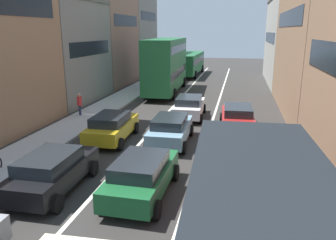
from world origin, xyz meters
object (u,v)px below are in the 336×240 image
removalist_box_truck (252,218)px  sedan_left_lane_third (112,126)px  hatchback_centre_lane_third (170,129)px  bus_mid_queue_primary (166,63)px  sedan_centre_lane_second (142,175)px  wagon_left_lane_second (52,171)px  wagon_right_lane_far (237,117)px  pedestrian_near_kerb (80,104)px  coupe_centre_lane_fourth (189,106)px  sedan_right_lane_behind_truck (242,151)px  bus_far_queue_secondary (190,62)px

removalist_box_truck → sedan_left_lane_third: removalist_box_truck is taller
hatchback_centre_lane_third → bus_mid_queue_primary: size_ratio=0.41×
hatchback_centre_lane_third → sedan_centre_lane_second: bearing=-179.8°
wagon_left_lane_second → sedan_left_lane_third: size_ratio=0.99×
wagon_right_lane_far → bus_mid_queue_primary: (-6.80, 10.96, 2.03)m
wagon_left_lane_second → pedestrian_near_kerb: pedestrian_near_kerb is taller
wagon_left_lane_second → bus_mid_queue_primary: size_ratio=0.41×
bus_mid_queue_primary → pedestrian_near_kerb: bearing=156.5°
coupe_centre_lane_fourth → sedan_right_lane_behind_truck: 8.76m
wagon_left_lane_second → bus_far_queue_secondary: bearing=-1.1°
sedan_centre_lane_second → bus_mid_queue_primary: bus_mid_queue_primary is taller
sedan_centre_lane_second → sedan_left_lane_third: 6.53m
wagon_left_lane_second → wagon_right_lane_far: 11.48m
hatchback_centre_lane_third → wagon_right_lane_far: bearing=-47.7°
coupe_centre_lane_fourth → bus_far_queue_secondary: size_ratio=0.41×
bus_far_queue_secondary → sedan_right_lane_behind_truck: bearing=-166.6°
sedan_left_lane_third → pedestrian_near_kerb: bearing=41.2°
sedan_centre_lane_second → bus_mid_queue_primary: bearing=10.8°
coupe_centre_lane_fourth → sedan_right_lane_behind_truck: same height
hatchback_centre_lane_third → coupe_centre_lane_fourth: 5.53m
wagon_left_lane_second → coupe_centre_lane_fourth: size_ratio=0.99×
removalist_box_truck → hatchback_centre_lane_third: size_ratio=1.80×
wagon_right_lane_far → bus_mid_queue_primary: bearing=28.7°
hatchback_centre_lane_third → coupe_centre_lane_fourth: bearing=-3.0°
bus_far_queue_secondary → coupe_centre_lane_fourth: bearing=-170.9°
coupe_centre_lane_fourth → sedan_left_lane_third: bearing=147.6°
coupe_centre_lane_fourth → wagon_left_lane_second: bearing=162.0°
sedan_right_lane_behind_truck → pedestrian_near_kerb: size_ratio=2.61×
hatchback_centre_lane_third → bus_far_queue_secondary: bus_far_queue_secondary is taller
sedan_right_lane_behind_truck → bus_far_queue_secondary: bearing=14.0°
coupe_centre_lane_fourth → bus_far_queue_secondary: 22.00m
removalist_box_truck → wagon_left_lane_second: (-7.00, 3.67, -1.18)m
removalist_box_truck → wagon_left_lane_second: removalist_box_truck is taller
removalist_box_truck → coupe_centre_lane_fourth: 15.81m
sedan_centre_lane_second → hatchback_centre_lane_third: (-0.16, 5.80, 0.00)m
bus_far_queue_secondary → pedestrian_near_kerb: bus_far_queue_secondary is taller
bus_mid_queue_primary → pedestrian_near_kerb: 10.99m
wagon_left_lane_second → wagon_right_lane_far: bearing=-36.0°
wagon_left_lane_second → sedan_left_lane_third: 5.94m
removalist_box_truck → sedan_centre_lane_second: bearing=39.6°
sedan_centre_lane_second → wagon_right_lane_far: (3.26, 9.06, 0.00)m
sedan_centre_lane_second → wagon_right_lane_far: bearing=-19.0°
bus_mid_queue_primary → bus_far_queue_secondary: size_ratio=1.01×
sedan_centre_lane_second → coupe_centre_lane_fourth: (0.00, 11.32, 0.00)m
wagon_left_lane_second → wagon_right_lane_far: size_ratio=0.99×
wagon_left_lane_second → pedestrian_near_kerb: bearing=20.7°
coupe_centre_lane_fourth → bus_mid_queue_primary: size_ratio=0.41×
bus_mid_queue_primary → sedan_right_lane_behind_truck: bearing=-159.6°
sedan_left_lane_third → wagon_right_lane_far: bearing=-64.5°
pedestrian_near_kerb → hatchback_centre_lane_third: bearing=-54.2°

